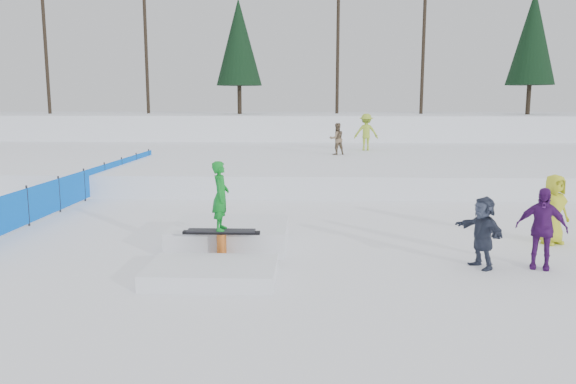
{
  "coord_description": "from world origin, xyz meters",
  "views": [
    {
      "loc": [
        1.04,
        -11.64,
        3.32
      ],
      "look_at": [
        0.5,
        2.0,
        1.1
      ],
      "focal_mm": 35.0,
      "sensor_mm": 36.0,
      "label": 1
    }
  ],
  "objects_px": {
    "walker_olive": "(337,139)",
    "spectator_dark": "(483,232)",
    "jib_rail_feature": "(226,241)",
    "walker_ygreen": "(366,132)",
    "spectator_purple": "(541,228)",
    "safety_fence": "(84,185)",
    "spectator_yellow": "(553,209)"
  },
  "relations": [
    {
      "from": "walker_ygreen",
      "to": "spectator_yellow",
      "type": "xyz_separation_m",
      "value": [
        2.82,
        -15.95,
        -0.92
      ]
    },
    {
      "from": "safety_fence",
      "to": "jib_rail_feature",
      "type": "distance_m",
      "value": 8.6
    },
    {
      "from": "walker_olive",
      "to": "jib_rail_feature",
      "type": "xyz_separation_m",
      "value": [
        -3.08,
        -14.8,
        -1.24
      ]
    },
    {
      "from": "spectator_yellow",
      "to": "spectator_dark",
      "type": "relative_size",
      "value": 1.13
    },
    {
      "from": "safety_fence",
      "to": "walker_olive",
      "type": "bearing_deg",
      "value": 43.63
    },
    {
      "from": "walker_olive",
      "to": "spectator_dark",
      "type": "relative_size",
      "value": 1.02
    },
    {
      "from": "jib_rail_feature",
      "to": "safety_fence",
      "type": "bearing_deg",
      "value": 131.68
    },
    {
      "from": "walker_ygreen",
      "to": "spectator_purple",
      "type": "xyz_separation_m",
      "value": [
        1.74,
        -17.96,
        -0.92
      ]
    },
    {
      "from": "jib_rail_feature",
      "to": "spectator_purple",
      "type": "bearing_deg",
      "value": -6.71
    },
    {
      "from": "spectator_purple",
      "to": "safety_fence",
      "type": "bearing_deg",
      "value": 172.0
    },
    {
      "from": "walker_olive",
      "to": "spectator_yellow",
      "type": "bearing_deg",
      "value": 86.77
    },
    {
      "from": "spectator_yellow",
      "to": "jib_rail_feature",
      "type": "xyz_separation_m",
      "value": [
        -7.51,
        -1.26,
        -0.52
      ]
    },
    {
      "from": "spectator_purple",
      "to": "walker_ygreen",
      "type": "bearing_deg",
      "value": 118.11
    },
    {
      "from": "safety_fence",
      "to": "spectator_yellow",
      "type": "height_order",
      "value": "spectator_yellow"
    },
    {
      "from": "spectator_purple",
      "to": "jib_rail_feature",
      "type": "bearing_deg",
      "value": -164.14
    },
    {
      "from": "walker_olive",
      "to": "jib_rail_feature",
      "type": "bearing_deg",
      "value": 56.9
    },
    {
      "from": "spectator_yellow",
      "to": "spectator_dark",
      "type": "height_order",
      "value": "spectator_yellow"
    },
    {
      "from": "jib_rail_feature",
      "to": "walker_olive",
      "type": "bearing_deg",
      "value": 78.25
    },
    {
      "from": "safety_fence",
      "to": "spectator_purple",
      "type": "relative_size",
      "value": 9.75
    },
    {
      "from": "spectator_purple",
      "to": "jib_rail_feature",
      "type": "height_order",
      "value": "jib_rail_feature"
    },
    {
      "from": "walker_ygreen",
      "to": "jib_rail_feature",
      "type": "relative_size",
      "value": 0.43
    },
    {
      "from": "walker_olive",
      "to": "walker_ygreen",
      "type": "height_order",
      "value": "walker_ygreen"
    },
    {
      "from": "spectator_purple",
      "to": "jib_rail_feature",
      "type": "distance_m",
      "value": 6.5
    },
    {
      "from": "safety_fence",
      "to": "spectator_purple",
      "type": "height_order",
      "value": "spectator_purple"
    },
    {
      "from": "safety_fence",
      "to": "walker_olive",
      "type": "relative_size",
      "value": 10.71
    },
    {
      "from": "safety_fence",
      "to": "walker_olive",
      "type": "height_order",
      "value": "walker_olive"
    },
    {
      "from": "walker_ygreen",
      "to": "spectator_yellow",
      "type": "distance_m",
      "value": 16.22
    },
    {
      "from": "safety_fence",
      "to": "jib_rail_feature",
      "type": "height_order",
      "value": "jib_rail_feature"
    },
    {
      "from": "spectator_purple",
      "to": "spectator_dark",
      "type": "bearing_deg",
      "value": -157.69
    },
    {
      "from": "spectator_purple",
      "to": "spectator_dark",
      "type": "relative_size",
      "value": 1.13
    },
    {
      "from": "walker_olive",
      "to": "spectator_dark",
      "type": "distance_m",
      "value": 15.73
    },
    {
      "from": "walker_olive",
      "to": "walker_ygreen",
      "type": "xyz_separation_m",
      "value": [
        1.61,
        2.4,
        0.19
      ]
    }
  ]
}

